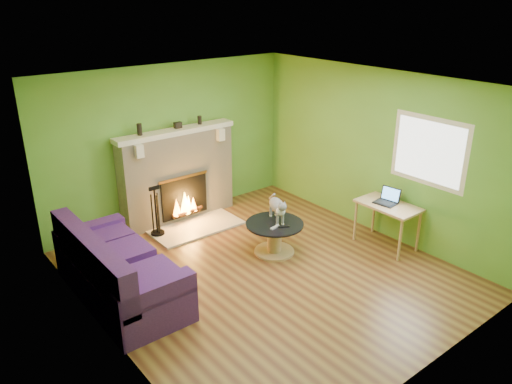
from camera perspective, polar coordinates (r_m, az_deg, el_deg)
floor at (r=7.06m, az=1.08°, el=-9.16°), size 5.00×5.00×0.00m
ceiling at (r=6.13m, az=1.25°, el=12.12°), size 5.00×5.00×0.00m
wall_back at (r=8.45m, az=-9.77°, el=5.54°), size 5.00×0.00×5.00m
wall_front at (r=5.01m, az=19.91°, el=-7.48°), size 5.00×0.00×5.00m
wall_left at (r=5.45m, az=-17.45°, el=-4.69°), size 0.00×5.00×5.00m
wall_right at (r=8.03m, az=13.66°, el=4.35°), size 0.00×5.00×5.00m
window_frame at (r=7.46m, az=19.17°, el=4.41°), size 0.00×1.20×1.20m
window_pane at (r=7.45m, az=19.14°, el=4.40°), size 0.00×1.06×1.06m
fireplace at (r=8.46m, az=-8.93°, el=1.84°), size 2.10×0.46×1.58m
hearth at (r=8.34m, az=-6.84°, el=-4.00°), size 1.50×0.75×0.03m
mantel at (r=8.21m, az=-9.17°, el=6.83°), size 2.10×0.28×0.08m
sofa at (r=6.59m, az=-15.69°, el=-8.81°), size 0.96×2.12×0.95m
coffee_table at (r=7.43m, az=2.12°, el=-5.00°), size 0.86×0.86×0.48m
desk at (r=7.75m, az=14.86°, el=-1.94°), size 0.54×0.93×0.69m
cat at (r=7.34m, az=2.39°, el=-1.83°), size 0.48×0.70×0.41m
remote_silver at (r=7.20m, az=2.16°, el=-4.05°), size 0.18×0.07×0.02m
remote_black at (r=7.23m, az=3.20°, el=-3.95°), size 0.16×0.11×0.02m
laptop at (r=7.68m, az=14.62°, el=-0.49°), size 0.31×0.35×0.23m
fire_tools at (r=8.01m, az=-11.36°, el=-2.08°), size 0.22×0.22×0.82m
mantel_vase_left at (r=7.94m, az=-13.18°, el=6.98°), size 0.08×0.08×0.18m
mantel_vase_right at (r=8.45m, az=-6.46°, el=8.17°), size 0.07×0.07×0.14m
mantel_box at (r=8.25m, az=-8.93°, el=7.56°), size 0.12×0.08×0.10m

